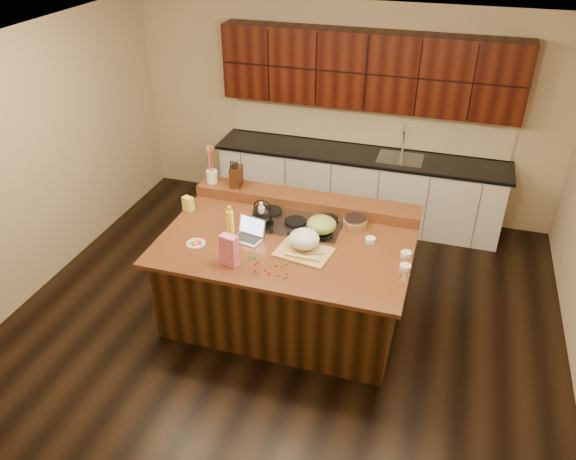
% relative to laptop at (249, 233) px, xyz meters
% --- Properties ---
extents(room, '(5.52, 5.02, 2.72)m').
position_rel_laptop_xyz_m(room, '(0.35, 0.07, 0.38)').
color(room, black).
rests_on(room, ground).
extents(island, '(2.40, 1.60, 0.92)m').
position_rel_laptop_xyz_m(island, '(0.35, 0.07, -0.51)').
color(island, black).
rests_on(island, ground).
extents(back_ledge, '(2.40, 0.30, 0.12)m').
position_rel_laptop_xyz_m(back_ledge, '(0.35, 0.77, 0.01)').
color(back_ledge, black).
rests_on(back_ledge, island).
extents(cooktop, '(0.92, 0.52, 0.05)m').
position_rel_laptop_xyz_m(cooktop, '(0.35, 0.37, -0.04)').
color(cooktop, gray).
rests_on(cooktop, island).
extents(back_counter, '(3.70, 0.66, 2.40)m').
position_rel_laptop_xyz_m(back_counter, '(0.65, 2.30, 0.01)').
color(back_counter, silver).
rests_on(back_counter, ground).
extents(kettle, '(0.26, 0.26, 0.19)m').
position_rel_laptop_xyz_m(kettle, '(0.05, 0.24, 0.09)').
color(kettle, black).
rests_on(kettle, cooktop).
extents(green_bowl, '(0.31, 0.31, 0.16)m').
position_rel_laptop_xyz_m(green_bowl, '(0.65, 0.24, 0.07)').
color(green_bowl, olive).
rests_on(green_bowl, cooktop).
extents(laptop, '(0.33, 0.28, 0.20)m').
position_rel_laptop_xyz_m(laptop, '(0.00, 0.00, 0.00)').
color(laptop, '#B7B7BC').
rests_on(laptop, island).
extents(oil_bottle, '(0.09, 0.09, 0.27)m').
position_rel_laptop_xyz_m(oil_bottle, '(-0.19, -0.01, 0.08)').
color(oil_bottle, yellow).
rests_on(oil_bottle, island).
extents(vinegar_bottle, '(0.07, 0.07, 0.25)m').
position_rel_laptop_xyz_m(vinegar_bottle, '(0.06, 0.19, 0.07)').
color(vinegar_bottle, silver).
rests_on(vinegar_bottle, island).
extents(wooden_tray, '(0.55, 0.43, 0.20)m').
position_rel_laptop_xyz_m(wooden_tray, '(0.56, -0.05, 0.04)').
color(wooden_tray, tan).
rests_on(wooden_tray, island).
extents(ramekin_a, '(0.10, 0.10, 0.04)m').
position_rel_laptop_xyz_m(ramekin_a, '(1.50, -0.08, -0.03)').
color(ramekin_a, white).
rests_on(ramekin_a, island).
extents(ramekin_b, '(0.11, 0.11, 0.04)m').
position_rel_laptop_xyz_m(ramekin_b, '(1.48, 0.13, -0.03)').
color(ramekin_b, white).
rests_on(ramekin_b, island).
extents(ramekin_c, '(0.13, 0.13, 0.04)m').
position_rel_laptop_xyz_m(ramekin_c, '(1.13, 0.27, -0.03)').
color(ramekin_c, white).
rests_on(ramekin_c, island).
extents(strainer_bowl, '(0.32, 0.32, 0.09)m').
position_rel_laptop_xyz_m(strainer_bowl, '(0.93, 0.49, -0.01)').
color(strainer_bowl, '#996B3F').
rests_on(strainer_bowl, island).
extents(kitchen_timer, '(0.08, 0.08, 0.07)m').
position_rel_laptop_xyz_m(kitchen_timer, '(1.51, -0.21, -0.02)').
color(kitchen_timer, silver).
rests_on(kitchen_timer, island).
extents(pink_bag, '(0.18, 0.12, 0.30)m').
position_rel_laptop_xyz_m(pink_bag, '(-0.01, -0.47, 0.10)').
color(pink_bag, pink).
rests_on(pink_bag, island).
extents(candy_plate, '(0.22, 0.22, 0.01)m').
position_rel_laptop_xyz_m(candy_plate, '(-0.45, -0.26, -0.05)').
color(candy_plate, white).
rests_on(candy_plate, island).
extents(package_box, '(0.13, 0.11, 0.15)m').
position_rel_laptop_xyz_m(package_box, '(-0.80, 0.32, 0.02)').
color(package_box, '#F2E055').
rests_on(package_box, island).
extents(utensil_crock, '(0.13, 0.13, 0.14)m').
position_rel_laptop_xyz_m(utensil_crock, '(-0.72, 0.77, 0.14)').
color(utensil_crock, white).
rests_on(utensil_crock, back_ledge).
extents(knife_block, '(0.13, 0.19, 0.22)m').
position_rel_laptop_xyz_m(knife_block, '(-0.43, 0.77, 0.18)').
color(knife_block, black).
rests_on(knife_block, back_ledge).
extents(gumdrop_0, '(0.02, 0.02, 0.02)m').
position_rel_laptop_xyz_m(gumdrop_0, '(0.22, -0.38, -0.04)').
color(gumdrop_0, red).
rests_on(gumdrop_0, island).
extents(gumdrop_1, '(0.02, 0.02, 0.02)m').
position_rel_laptop_xyz_m(gumdrop_1, '(0.44, -0.37, -0.04)').
color(gumdrop_1, '#198C26').
rests_on(gumdrop_1, island).
extents(gumdrop_2, '(0.02, 0.02, 0.02)m').
position_rel_laptop_xyz_m(gumdrop_2, '(0.32, -0.47, -0.04)').
color(gumdrop_2, red).
rests_on(gumdrop_2, island).
extents(gumdrop_3, '(0.02, 0.02, 0.02)m').
position_rel_laptop_xyz_m(gumdrop_3, '(0.12, -0.31, -0.04)').
color(gumdrop_3, '#198C26').
rests_on(gumdrop_3, island).
extents(gumdrop_4, '(0.02, 0.02, 0.02)m').
position_rel_laptop_xyz_m(gumdrop_4, '(0.25, -0.52, -0.04)').
color(gumdrop_4, red).
rests_on(gumdrop_4, island).
extents(gumdrop_5, '(0.02, 0.02, 0.02)m').
position_rel_laptop_xyz_m(gumdrop_5, '(0.17, -0.33, -0.04)').
color(gumdrop_5, '#198C26').
rests_on(gumdrop_5, island).
extents(gumdrop_6, '(0.02, 0.02, 0.02)m').
position_rel_laptop_xyz_m(gumdrop_6, '(0.37, -0.50, -0.04)').
color(gumdrop_6, red).
rests_on(gumdrop_6, island).
extents(gumdrop_7, '(0.02, 0.02, 0.02)m').
position_rel_laptop_xyz_m(gumdrop_7, '(0.53, -0.52, -0.04)').
color(gumdrop_7, '#198C26').
rests_on(gumdrop_7, island).
extents(gumdrop_8, '(0.02, 0.02, 0.02)m').
position_rel_laptop_xyz_m(gumdrop_8, '(0.53, -0.47, -0.04)').
color(gumdrop_8, red).
rests_on(gumdrop_8, island).
extents(gumdrop_9, '(0.02, 0.02, 0.02)m').
position_rel_laptop_xyz_m(gumdrop_9, '(0.46, -0.32, -0.04)').
color(gumdrop_9, '#198C26').
rests_on(gumdrop_9, island).
extents(gumdrop_10, '(0.02, 0.02, 0.02)m').
position_rel_laptop_xyz_m(gumdrop_10, '(0.21, -0.42, -0.04)').
color(gumdrop_10, red).
rests_on(gumdrop_10, island).
extents(gumdrop_11, '(0.02, 0.02, 0.02)m').
position_rel_laptop_xyz_m(gumdrop_11, '(0.46, -0.52, -0.04)').
color(gumdrop_11, '#198C26').
rests_on(gumdrop_11, island).
extents(gumdrop_12, '(0.02, 0.02, 0.02)m').
position_rel_laptop_xyz_m(gumdrop_12, '(0.40, -0.38, -0.04)').
color(gumdrop_12, red).
rests_on(gumdrop_12, island).
extents(gumdrop_13, '(0.02, 0.02, 0.02)m').
position_rel_laptop_xyz_m(gumdrop_13, '(0.14, -0.36, -0.04)').
color(gumdrop_13, '#198C26').
rests_on(gumdrop_13, island).
extents(gumdrop_14, '(0.02, 0.02, 0.02)m').
position_rel_laptop_xyz_m(gumdrop_14, '(0.37, -0.53, -0.04)').
color(gumdrop_14, red).
rests_on(gumdrop_14, island).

